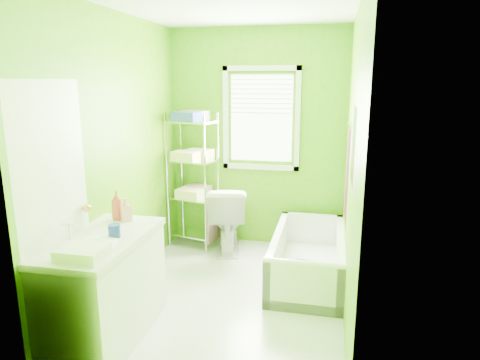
% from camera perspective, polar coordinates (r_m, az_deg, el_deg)
% --- Properties ---
extents(ground, '(2.90, 2.90, 0.00)m').
position_cam_1_polar(ground, '(4.20, -1.41, -15.13)').
color(ground, silver).
rests_on(ground, ground).
extents(room_envelope, '(2.14, 2.94, 2.62)m').
position_cam_1_polar(room_envelope, '(3.73, -1.55, 6.30)').
color(room_envelope, '#529C07').
rests_on(room_envelope, ground).
extents(window, '(0.92, 0.05, 1.22)m').
position_cam_1_polar(window, '(5.10, 2.84, 8.88)').
color(window, white).
rests_on(window, ground).
extents(door, '(0.09, 0.80, 2.00)m').
position_cam_1_polar(door, '(3.38, -23.18, -4.99)').
color(door, white).
rests_on(door, ground).
extents(right_wall_decor, '(0.04, 1.48, 1.17)m').
position_cam_1_polar(right_wall_decor, '(3.64, 14.43, 2.12)').
color(right_wall_decor, '#3E071A').
rests_on(right_wall_decor, ground).
extents(bathtub, '(0.71, 1.51, 0.49)m').
position_cam_1_polar(bathtub, '(4.52, 8.99, -10.99)').
color(bathtub, white).
rests_on(bathtub, ground).
extents(toilet, '(0.60, 0.86, 0.80)m').
position_cam_1_polar(toilet, '(5.12, -1.69, -5.01)').
color(toilet, white).
rests_on(toilet, ground).
extents(vanity, '(0.57, 1.12, 1.09)m').
position_cam_1_polar(vanity, '(3.55, -17.58, -13.27)').
color(vanity, white).
rests_on(vanity, ground).
extents(wire_shelf_unit, '(0.61, 0.50, 1.64)m').
position_cam_1_polar(wire_shelf_unit, '(5.12, -6.19, 1.94)').
color(wire_shelf_unit, silver).
rests_on(wire_shelf_unit, ground).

